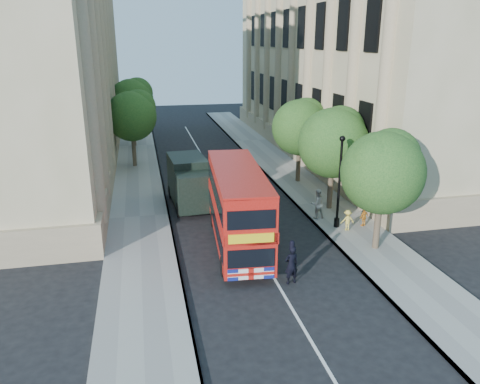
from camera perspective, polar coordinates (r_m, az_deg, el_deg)
ground at (r=20.14m, az=5.17°, el=-12.05°), size 120.00×120.00×0.00m
pavement_right at (r=30.51m, az=9.98°, el=-1.38°), size 3.50×80.00×0.12m
pavement_left at (r=28.41m, az=-12.12°, el=-3.00°), size 3.50×80.00×0.12m
building_right at (r=44.90m, az=13.69°, el=16.22°), size 12.00×38.00×18.00m
building_left at (r=41.45m, az=-24.77°, el=15.01°), size 12.00×38.00×18.00m
tree_right_near at (r=23.34m, az=17.08°, el=2.80°), size 4.00×4.00×6.08m
tree_right_mid at (r=28.53m, az=11.35°, el=6.33°), size 4.20×4.20×6.37m
tree_right_far at (r=34.04m, az=7.36°, el=8.18°), size 4.00×4.00×6.15m
tree_left_far at (r=39.02m, az=-13.05°, el=9.32°), size 4.00×4.00×6.30m
tree_left_back at (r=46.92m, az=-13.03°, el=11.05°), size 4.20×4.20×6.65m
lamp_post at (r=25.98m, az=11.99°, el=0.73°), size 0.32×0.32×5.16m
double_decker_bus at (r=23.31m, az=-0.28°, el=-1.67°), size 2.96×8.79×3.99m
box_van at (r=29.54m, az=-6.15°, el=1.05°), size 2.48×5.42×3.03m
police_constable at (r=20.42m, az=6.28°, el=-8.82°), size 0.71×0.54×1.76m
woman_pedestrian at (r=27.54m, az=9.39°, el=-1.40°), size 0.93×0.76×1.78m
child_a at (r=27.06m, az=14.88°, el=-2.96°), size 0.67×0.46×1.06m
child_b at (r=26.25m, az=12.96°, el=-3.35°), size 0.76×0.45×1.16m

